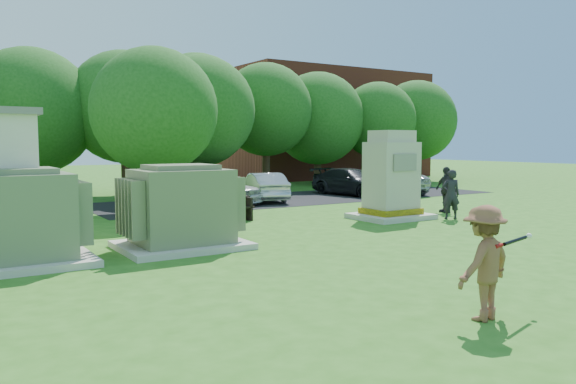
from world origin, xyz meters
TOP-DOWN VIEW (x-y plane):
  - ground at (0.00, 0.00)m, footprint 120.00×120.00m
  - brick_building at (18.00, 27.00)m, footprint 15.00×8.00m
  - parking_strip at (7.00, 13.50)m, footprint 20.00×6.00m
  - transformer_left at (-6.50, 4.50)m, footprint 3.00×2.40m
  - transformer_right at (-2.80, 4.50)m, footprint 3.00×2.40m
  - generator_cabinet at (5.32, 5.78)m, footprint 2.48×2.03m
  - picnic_table at (0.18, 8.52)m, footprint 1.88×1.41m
  - batter at (-1.19, -3.22)m, footprint 1.17×0.76m
  - person_by_generator at (6.96, 4.59)m, footprint 0.74×0.67m
  - person_walking_right at (8.25, 5.96)m, footprint 0.49×1.03m
  - car_white at (2.22, 13.12)m, footprint 2.96×4.50m
  - car_silver_a at (4.56, 13.22)m, footprint 2.26×4.08m
  - car_dark at (9.70, 13.31)m, footprint 2.53×4.81m
  - car_silver_b at (11.55, 13.05)m, footprint 2.31×4.92m
  - batting_equipment at (-0.52, -3.24)m, footprint 1.31×0.39m
  - tree_row at (1.75, 18.50)m, footprint 41.30×13.30m

SIDE VIEW (x-z plane):
  - ground at x=0.00m, z-range 0.00..0.00m
  - parking_strip at x=7.00m, z-range 0.00..0.01m
  - picnic_table at x=0.18m, z-range 0.10..0.90m
  - car_silver_a at x=4.56m, z-range 0.00..1.27m
  - car_dark at x=9.70m, z-range 0.00..1.33m
  - car_silver_b at x=11.55m, z-range 0.00..1.36m
  - car_white at x=2.22m, z-range 0.00..1.42m
  - person_by_generator at x=6.96m, z-range 0.00..1.70m
  - batter at x=-1.19m, z-range 0.00..1.70m
  - person_walking_right at x=8.25m, z-range 0.00..1.72m
  - transformer_left at x=-6.50m, z-range -0.07..2.00m
  - transformer_right at x=-2.80m, z-range -0.07..2.00m
  - batting_equipment at x=-0.52m, z-range 1.07..1.16m
  - generator_cabinet at x=5.32m, z-range -0.19..2.83m
  - brick_building at x=18.00m, z-range 0.00..8.00m
  - tree_row at x=1.75m, z-range 0.50..7.80m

